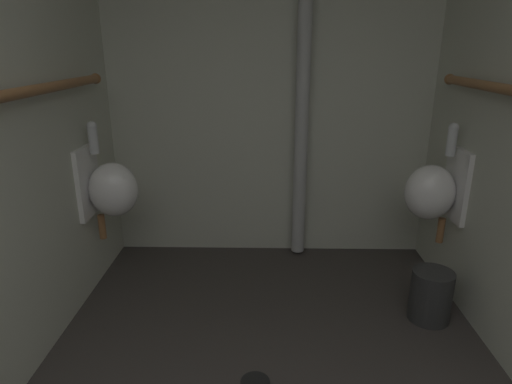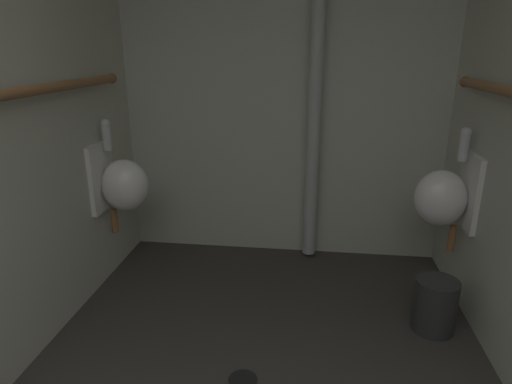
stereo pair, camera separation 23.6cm
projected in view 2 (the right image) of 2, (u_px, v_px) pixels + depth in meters
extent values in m
cube|color=beige|center=(284.00, 83.00, 3.06)|extent=(2.40, 0.06, 2.53)
ellipsoid|color=white|center=(125.00, 185.00, 2.82)|extent=(0.30, 0.26, 0.34)
cube|color=white|center=(102.00, 177.00, 2.82)|extent=(0.03, 0.30, 0.44)
cylinder|color=silver|center=(107.00, 137.00, 2.74)|extent=(0.06, 0.06, 0.16)
sphere|color=silver|center=(105.00, 124.00, 2.71)|extent=(0.06, 0.06, 0.06)
cylinder|color=#936038|center=(114.00, 221.00, 2.91)|extent=(0.04, 0.04, 0.16)
ellipsoid|color=white|center=(440.00, 198.00, 2.58)|extent=(0.30, 0.26, 0.34)
cube|color=white|center=(469.00, 191.00, 2.54)|extent=(0.03, 0.30, 0.44)
cylinder|color=silver|center=(464.00, 147.00, 2.47)|extent=(0.06, 0.06, 0.16)
sphere|color=silver|center=(466.00, 132.00, 2.44)|extent=(0.06, 0.06, 0.06)
cylinder|color=#936038|center=(452.00, 238.00, 2.65)|extent=(0.04, 0.04, 0.16)
sphere|color=#936038|center=(112.00, 78.00, 2.82)|extent=(0.06, 0.06, 0.06)
sphere|color=#936038|center=(465.00, 82.00, 2.55)|extent=(0.06, 0.06, 0.06)
cylinder|color=#B2B2B2|center=(316.00, 84.00, 2.93)|extent=(0.10, 0.10, 2.48)
cylinder|color=black|center=(243.00, 380.00, 2.08)|extent=(0.14, 0.14, 0.01)
cylinder|color=#2D2D2D|center=(435.00, 305.00, 2.41)|extent=(0.23, 0.23, 0.30)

